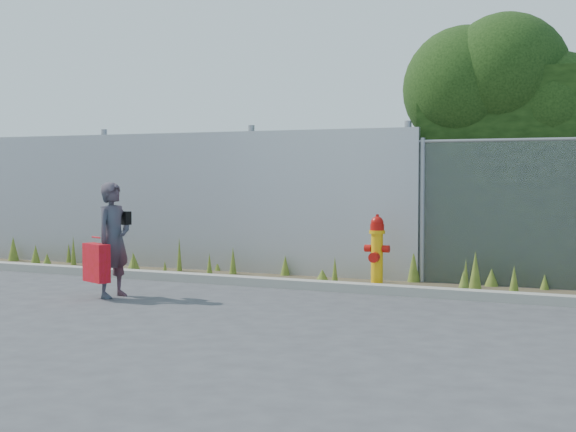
# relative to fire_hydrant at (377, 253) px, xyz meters

# --- Properties ---
(ground) EXTENTS (80.00, 80.00, 0.00)m
(ground) POSITION_rel_fire_hydrant_xyz_m (-0.67, -2.13, -0.49)
(ground) COLOR #3D3D3F
(ground) RESTS_ON ground
(curb) EXTENTS (16.00, 0.22, 0.12)m
(curb) POSITION_rel_fire_hydrant_xyz_m (-0.67, -0.33, -0.43)
(curb) COLOR gray
(curb) RESTS_ON ground
(weed_strip) EXTENTS (16.00, 1.32, 0.55)m
(weed_strip) POSITION_rel_fire_hydrant_xyz_m (-0.15, 0.36, -0.38)
(weed_strip) COLOR #453A27
(weed_strip) RESTS_ON ground
(corrugated_fence) EXTENTS (8.50, 0.21, 2.30)m
(corrugated_fence) POSITION_rel_fire_hydrant_xyz_m (-3.91, 0.87, 0.61)
(corrugated_fence) COLOR #A5A6AC
(corrugated_fence) RESTS_ON ground
(fire_hydrant) EXTENTS (0.34, 0.30, 1.01)m
(fire_hydrant) POSITION_rel_fire_hydrant_xyz_m (0.00, 0.00, 0.00)
(fire_hydrant) COLOR #E9A90C
(fire_hydrant) RESTS_ON ground
(woman) EXTENTS (0.41, 0.56, 1.44)m
(woman) POSITION_rel_fire_hydrant_xyz_m (-2.81, -1.96, 0.23)
(woman) COLOR #0F5461
(woman) RESTS_ON ground
(red_tote_bag) EXTENTS (0.43, 0.16, 0.56)m
(red_tote_bag) POSITION_rel_fire_hydrant_xyz_m (-2.91, -2.18, -0.04)
(red_tote_bag) COLOR #AC1209
(black_shoulder_bag) EXTENTS (0.23, 0.09, 0.17)m
(black_shoulder_bag) POSITION_rel_fire_hydrant_xyz_m (-2.81, -1.76, 0.50)
(black_shoulder_bag) COLOR black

